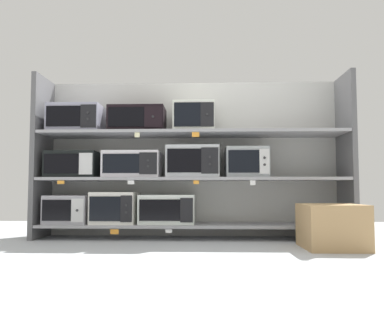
% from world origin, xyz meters
% --- Properties ---
extents(ground, '(7.10, 6.00, 0.02)m').
position_xyz_m(ground, '(0.00, -1.00, -0.01)').
color(ground, '#B2B7BC').
extents(back_panel, '(3.30, 0.04, 1.69)m').
position_xyz_m(back_panel, '(0.00, 0.24, 0.84)').
color(back_panel, '#B2B2AD').
rests_on(back_panel, ground).
extents(upright_left, '(0.05, 0.45, 1.69)m').
position_xyz_m(upright_left, '(-1.58, 0.00, 0.84)').
color(upright_left, '#5B5B5E').
rests_on(upright_left, ground).
extents(upright_right, '(0.05, 0.45, 1.69)m').
position_xyz_m(upright_right, '(1.58, 0.00, 0.84)').
color(upright_right, '#5B5B5E').
rests_on(upright_right, ground).
extents(shelf_0, '(3.10, 0.45, 0.03)m').
position_xyz_m(shelf_0, '(0.00, 0.00, 0.14)').
color(shelf_0, '#99999E').
rests_on(shelf_0, ground).
extents(microwave_0, '(0.44, 0.40, 0.29)m').
position_xyz_m(microwave_0, '(-1.27, -0.00, 0.30)').
color(microwave_0, '#A09EA7').
rests_on(microwave_0, shelf_0).
extents(microwave_1, '(0.45, 0.43, 0.32)m').
position_xyz_m(microwave_1, '(-0.79, -0.00, 0.31)').
color(microwave_1, white).
rests_on(microwave_1, shelf_0).
extents(microwave_2, '(0.56, 0.37, 0.30)m').
position_xyz_m(microwave_2, '(-0.25, -0.00, 0.30)').
color(microwave_2, silver).
rests_on(microwave_2, shelf_0).
extents(price_tag_0, '(0.08, 0.00, 0.05)m').
position_xyz_m(price_tag_0, '(-0.74, -0.23, 0.09)').
color(price_tag_0, orange).
extents(price_tag_1, '(0.06, 0.00, 0.03)m').
position_xyz_m(price_tag_1, '(-0.22, -0.23, 0.10)').
color(price_tag_1, white).
extents(shelf_1, '(3.10, 0.45, 0.03)m').
position_xyz_m(shelf_1, '(0.00, 0.00, 0.61)').
color(shelf_1, '#99999E').
extents(microwave_3, '(0.52, 0.38, 0.27)m').
position_xyz_m(microwave_3, '(-1.23, -0.00, 0.76)').
color(microwave_3, black).
rests_on(microwave_3, shelf_1).
extents(microwave_4, '(0.57, 0.39, 0.27)m').
position_xyz_m(microwave_4, '(-0.61, -0.00, 0.76)').
color(microwave_4, silver).
rests_on(microwave_4, shelf_1).
extents(microwave_5, '(0.53, 0.42, 0.32)m').
position_xyz_m(microwave_5, '(0.01, -0.00, 0.78)').
color(microwave_5, '#B5B9BD').
rests_on(microwave_5, shelf_1).
extents(microwave_6, '(0.43, 0.37, 0.31)m').
position_xyz_m(microwave_6, '(0.56, -0.00, 0.78)').
color(microwave_6, '#9BA1A3').
rests_on(microwave_6, shelf_1).
extents(price_tag_2, '(0.07, 0.00, 0.03)m').
position_xyz_m(price_tag_2, '(-1.28, -0.23, 0.57)').
color(price_tag_2, orange).
extents(price_tag_3, '(0.07, 0.00, 0.04)m').
position_xyz_m(price_tag_3, '(-0.59, -0.23, 0.57)').
color(price_tag_3, white).
extents(price_tag_4, '(0.05, 0.00, 0.04)m').
position_xyz_m(price_tag_4, '(0.05, -0.23, 0.57)').
color(price_tag_4, orange).
extents(price_tag_5, '(0.05, 0.00, 0.05)m').
position_xyz_m(price_tag_5, '(0.59, -0.23, 0.56)').
color(price_tag_5, white).
extents(shelf_2, '(3.10, 0.45, 0.03)m').
position_xyz_m(shelf_2, '(0.00, 0.00, 1.08)').
color(shelf_2, '#99999E').
extents(microwave_7, '(0.54, 0.34, 0.29)m').
position_xyz_m(microwave_7, '(-1.22, -0.00, 1.24)').
color(microwave_7, '#9999AF').
rests_on(microwave_7, shelf_2).
extents(microwave_8, '(0.57, 0.36, 0.26)m').
position_xyz_m(microwave_8, '(-0.57, -0.00, 1.23)').
color(microwave_8, black).
rests_on(microwave_8, shelf_2).
extents(microwave_9, '(0.42, 0.35, 0.30)m').
position_xyz_m(microwave_9, '(0.02, -0.00, 1.25)').
color(microwave_9, silver).
rests_on(microwave_9, shelf_2).
extents(price_tag_6, '(0.05, 0.00, 0.05)m').
position_xyz_m(price_tag_6, '(-0.53, -0.23, 1.04)').
color(price_tag_6, beige).
extents(price_tag_7, '(0.07, 0.00, 0.05)m').
position_xyz_m(price_tag_7, '(0.04, -0.23, 1.04)').
color(price_tag_7, orange).
extents(shipping_carton, '(0.49, 0.49, 0.37)m').
position_xyz_m(shipping_carton, '(1.21, -0.60, 0.19)').
color(shipping_carton, tan).
rests_on(shipping_carton, ground).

